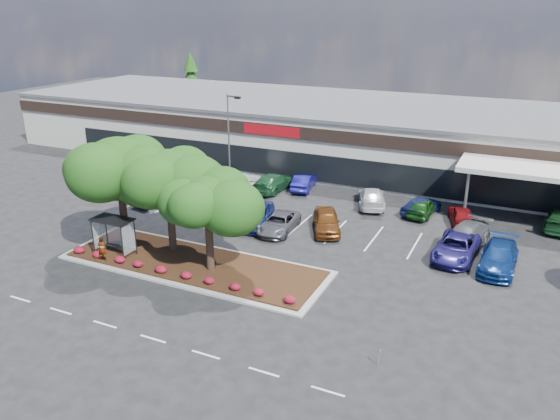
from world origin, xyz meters
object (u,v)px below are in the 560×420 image
at_px(light_pole, 231,156).
at_px(survey_stake, 380,356).
at_px(car_0, 170,186).
at_px(car_1, 160,193).

distance_m(light_pole, survey_stake, 25.18).
distance_m(car_0, car_1, 2.52).
height_order(light_pole, car_1, light_pole).
xyz_separation_m(light_pole, survey_stake, (17.98, -17.28, -3.53)).
bearing_deg(car_1, car_0, 117.87).
bearing_deg(light_pole, car_0, -177.30).
bearing_deg(car_0, car_1, -92.27).
height_order(car_0, car_1, car_1).
relative_size(survey_stake, car_0, 0.20).
bearing_deg(survey_stake, car_0, 145.09).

